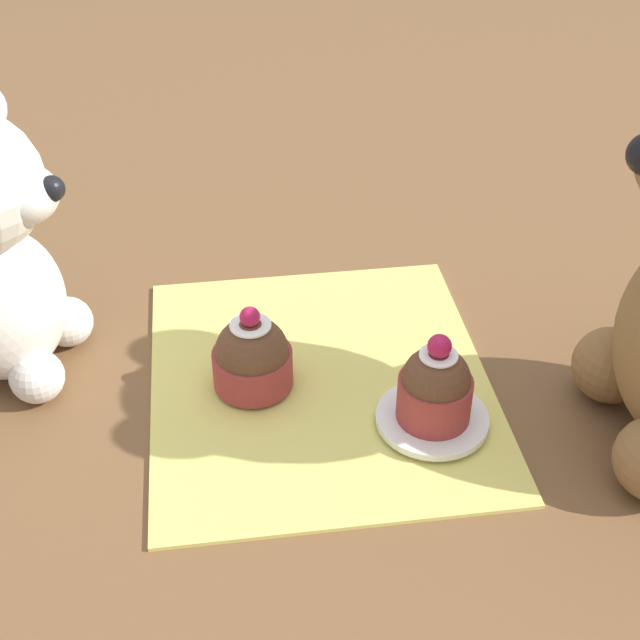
{
  "coord_description": "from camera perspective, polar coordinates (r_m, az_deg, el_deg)",
  "views": [
    {
      "loc": [
        -0.48,
        0.07,
        0.42
      ],
      "look_at": [
        0.0,
        0.0,
        0.06
      ],
      "focal_mm": 50.0,
      "sensor_mm": 36.0,
      "label": 1
    }
  ],
  "objects": [
    {
      "name": "cupcake_near_tan_bear",
      "position": [
        0.59,
        7.39,
        -4.29
      ],
      "size": [
        0.05,
        0.05,
        0.07
      ],
      "color": "#993333",
      "rests_on": "saucer_plate"
    },
    {
      "name": "ground_plane",
      "position": [
        0.64,
        0.0,
        -4.03
      ],
      "size": [
        4.0,
        4.0,
        0.0
      ],
      "primitive_type": "plane",
      "color": "brown"
    },
    {
      "name": "saucer_plate",
      "position": [
        0.6,
        7.19,
        -6.26
      ],
      "size": [
        0.08,
        0.08,
        0.01
      ],
      "primitive_type": "cylinder",
      "color": "white",
      "rests_on": "knitted_placemat"
    },
    {
      "name": "knitted_placemat",
      "position": [
        0.64,
        0.0,
        -3.82
      ],
      "size": [
        0.27,
        0.24,
        0.01
      ],
      "primitive_type": "cube",
      "color": "#E0D166",
      "rests_on": "ground_plane"
    },
    {
      "name": "cupcake_near_cream_bear",
      "position": [
        0.62,
        -4.38,
        -2.2
      ],
      "size": [
        0.06,
        0.06,
        0.06
      ],
      "color": "#993333",
      "rests_on": "knitted_placemat"
    }
  ]
}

